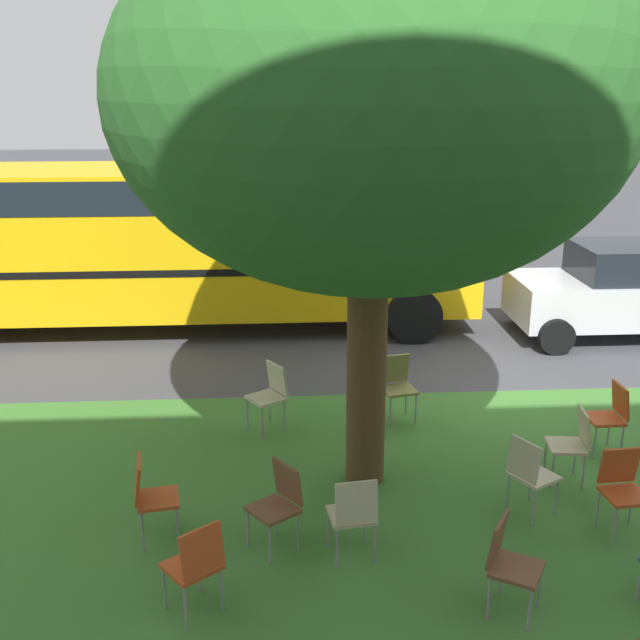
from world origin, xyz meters
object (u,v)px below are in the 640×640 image
Objects in this scene: chair_2 at (397,382)px; chair_11 at (270,391)px; chair_4 at (279,500)px; chair_1 at (573,440)px; chair_9 at (150,493)px; parked_car at (622,290)px; chair_7 at (610,413)px; chair_10 at (509,559)px; chair_6 at (530,471)px; chair_5 at (196,562)px; chair_8 at (353,512)px; street_tree at (372,98)px; school_bus at (183,231)px; chair_3 at (623,485)px.

chair_11 is (1.69, 0.20, 0.00)m from chair_2.
chair_2 and chair_4 have the same top height.
chair_1 is 1.00× the size of chair_9.
chair_7 is at bearing 64.71° from parked_car.
chair_7 is 3.54m from chair_10.
chair_10 is (1.39, 2.16, 0.00)m from chair_1.
chair_10 is at bearing 59.89° from parked_car.
chair_4 is 2.63m from chair_6.
chair_4 is 1.00× the size of chair_5.
chair_11 is at bearing -75.38° from chair_8.
chair_11 is (2.67, -2.29, 0.00)m from chair_6.
chair_2 is at bearing -121.07° from chair_5.
street_tree is at bearing -127.44° from chair_4.
chair_11 is at bearing -88.40° from chair_4.
chair_1 is at bearing -152.94° from chair_8.
chair_6 is at bearing 58.47° from parked_car.
chair_8 is 8.35m from parked_car.
parked_car is (-6.17, -3.40, 0.32)m from chair_11.
chair_9 is 1.00× the size of chair_10.
chair_8 is (0.91, 3.15, 0.00)m from chair_2.
chair_1 is at bearing -169.31° from chair_9.
chair_4 is 1.19m from chair_5.
chair_10 is at bearing 157.92° from chair_9.
school_bus reaches higher than chair_9.
chair_3 is at bearing 158.01° from chair_6.
parked_car is (-6.80, -7.05, 0.32)m from chair_5.
chair_1 and chair_5 have the same top height.
parked_car reaches higher than chair_11.
school_bus is at bearing -66.45° from street_tree.
school_bus is at bearing -67.02° from chair_10.
chair_10 is 8.30m from parked_car.
chair_8 is at bearing 73.83° from chair_2.
chair_4 is at bearing 102.44° from school_bus.
chair_6 is 1.63m from chair_10.
chair_5 is at bearing 46.05° from parked_car.
chair_7 is 5.53m from chair_9.
street_tree is 6.93m from school_bus.
school_bus is (4.91, -6.16, 1.24)m from chair_1.
chair_9 is 9.42m from parked_car.
chair_8 is 1.00× the size of chair_9.
chair_3 and chair_10 have the same top height.
chair_8 is 1.00× the size of chair_10.
parked_car is at bearing -113.77° from chair_3.
chair_3 and chair_9 have the same top height.
parked_car is at bearing -136.72° from street_tree.
chair_1 and chair_10 have the same top height.
street_tree is at bearing -29.07° from chair_6.
parked_car is at bearing -121.53° from chair_6.
chair_8 is at bearing 107.00° from school_bus.
street_tree is 7.00× the size of chair_1.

